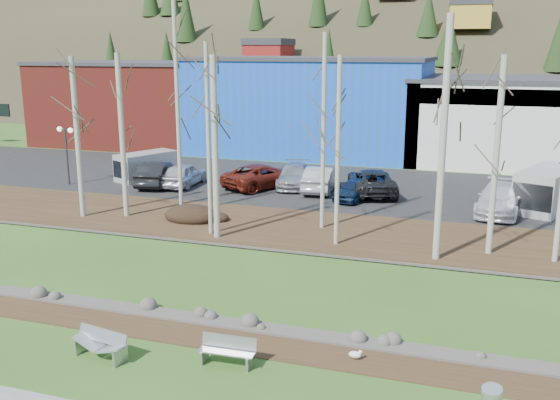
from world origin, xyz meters
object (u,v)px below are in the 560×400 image
(street_lamp, at_px, (66,139))
(car_0, at_px, (183,174))
(bench_damaged, at_px, (101,344))
(van_grey, at_px, (144,166))
(van_white, at_px, (547,190))
(seagull, at_px, (355,354))
(car_3, at_px, (294,176))
(bench_intact, at_px, (227,351))
(car_1, at_px, (157,173))
(car_7, at_px, (499,199))
(car_5, at_px, (321,179))
(car_2, at_px, (262,176))
(car_6, at_px, (372,182))
(car_4, at_px, (354,189))

(street_lamp, xyz_separation_m, car_0, (7.52, 1.97, -2.25))
(street_lamp, distance_m, car_0, 8.09)
(bench_damaged, xyz_separation_m, van_grey, (-11.82, 22.90, 0.65))
(van_white, bearing_deg, seagull, -86.17)
(car_3, bearing_deg, car_0, -174.37)
(van_grey, bearing_deg, seagull, -23.35)
(bench_intact, xyz_separation_m, car_0, (-12.05, 21.06, 0.49))
(car_3, xyz_separation_m, van_grey, (-10.54, -1.08, 0.20))
(car_1, relative_size, van_white, 0.85)
(car_7, relative_size, van_white, 0.95)
(car_0, height_order, car_5, car_5)
(car_1, bearing_deg, car_0, -178.67)
(seagull, relative_size, car_5, 0.09)
(car_1, bearing_deg, bench_intact, 111.96)
(bench_damaged, xyz_separation_m, van_white, (13.98, 22.53, 0.89))
(car_3, bearing_deg, car_2, -165.39)
(seagull, distance_m, car_1, 25.88)
(van_grey, bearing_deg, car_5, 25.40)
(seagull, distance_m, van_grey, 28.18)
(bench_intact, relative_size, street_lamp, 0.44)
(car_5, bearing_deg, car_1, 4.77)
(car_0, distance_m, car_7, 19.79)
(car_1, relative_size, car_3, 0.98)
(car_0, relative_size, van_white, 0.79)
(car_1, bearing_deg, car_6, 176.33)
(car_0, bearing_deg, bench_damaged, 107.79)
(bench_damaged, relative_size, van_grey, 0.42)
(car_5, height_order, car_7, car_5)
(car_3, distance_m, van_grey, 10.59)
(car_2, height_order, van_white, van_white)
(car_0, bearing_deg, car_4, 175.48)
(car_4, distance_m, van_grey, 15.13)
(bench_damaged, bearing_deg, car_0, 121.39)
(bench_intact, bearing_deg, car_2, 104.82)
(car_5, height_order, van_white, van_white)
(car_3, relative_size, van_grey, 1.09)
(street_lamp, bearing_deg, car_0, 31.59)
(car_2, bearing_deg, bench_intact, 133.91)
(street_lamp, xyz_separation_m, car_5, (16.55, 3.33, -2.22))
(car_4, bearing_deg, bench_damaged, -86.44)
(car_7, bearing_deg, car_1, -175.15)
(bench_damaged, bearing_deg, van_white, 68.79)
(car_2, distance_m, car_4, 6.63)
(car_1, distance_m, car_5, 10.88)
(car_0, xyz_separation_m, van_white, (22.27, 0.70, 0.39))
(seagull, height_order, car_0, car_0)
(bench_intact, bearing_deg, car_1, 121.09)
(car_4, bearing_deg, car_6, 81.37)
(bench_intact, relative_size, car_6, 0.30)
(bench_damaged, relative_size, car_2, 0.34)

